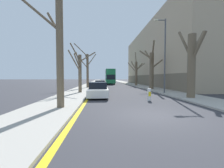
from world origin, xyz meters
TOP-DOWN VIEW (x-y plane):
  - ground_plane at (0.00, 0.00)m, footprint 300.00×300.00m
  - sidewalk_left at (-5.80, 50.00)m, footprint 3.37×120.00m
  - sidewalk_right at (5.80, 50.00)m, footprint 3.37×120.00m
  - building_facade_right at (12.48, 29.71)m, footprint 10.08×41.15m
  - kerb_line_stripe at (-3.93, 50.00)m, footprint 0.24×120.00m
  - street_tree_left_0 at (-5.24, 1.90)m, footprint 2.63×3.20m
  - street_tree_left_1 at (-5.39, 11.26)m, footprint 3.15×4.50m
  - street_tree_left_2 at (-5.36, 20.21)m, footprint 3.77×4.13m
  - street_tree_right_0 at (5.47, 5.79)m, footprint 2.72×3.09m
  - street_tree_right_1 at (5.18, 16.09)m, footprint 3.73×3.88m
  - street_tree_right_2 at (5.16, 26.79)m, footprint 3.37×3.48m
  - double_decker_bus at (-0.34, 37.50)m, footprint 2.59×10.75m
  - parked_car_0 at (-3.02, 7.22)m, footprint 1.88×4.02m
  - parked_car_1 at (-3.02, 13.35)m, footprint 1.90×4.58m
  - parked_car_2 at (-3.02, 19.71)m, footprint 1.89×4.60m
  - parked_car_3 at (-3.02, 26.28)m, footprint 1.87×4.54m
  - lamp_post at (4.53, 9.68)m, footprint 1.40×0.20m
  - traffic_bollard at (1.28, 4.90)m, footprint 0.29×0.30m

SIDE VIEW (x-z plane):
  - ground_plane at x=0.00m, z-range 0.00..0.00m
  - kerb_line_stripe at x=-3.93m, z-range 0.00..0.01m
  - sidewalk_left at x=-5.80m, z-range 0.00..0.12m
  - sidewalk_right at x=5.80m, z-range 0.00..0.12m
  - traffic_bollard at x=1.28m, z-range 0.00..1.03m
  - parked_car_1 at x=-3.02m, z-range -0.02..1.25m
  - parked_car_3 at x=-3.02m, z-range -0.02..1.26m
  - parked_car_2 at x=-3.02m, z-range -0.04..1.36m
  - parked_car_0 at x=-3.02m, z-range -0.04..1.43m
  - double_decker_bus at x=-0.34m, z-range 0.28..4.53m
  - street_tree_left_1 at x=-5.39m, z-range -0.07..5.75m
  - street_tree_right_2 at x=5.16m, z-range -0.73..7.27m
  - street_tree_right_0 at x=5.47m, z-range 0.03..6.56m
  - street_tree_right_1 at x=5.18m, z-range -0.28..7.08m
  - street_tree_left_2 at x=-5.36m, z-range -0.39..7.51m
  - street_tree_left_0 at x=-5.24m, z-range -0.79..8.49m
  - lamp_post at x=4.53m, z-range 0.47..9.10m
  - building_facade_right at x=12.48m, z-range -0.01..13.92m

